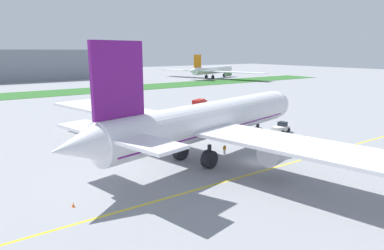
% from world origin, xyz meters
% --- Properties ---
extents(ground_plane, '(600.00, 600.00, 0.00)m').
position_xyz_m(ground_plane, '(0.00, 0.00, 0.00)').
color(ground_plane, gray).
rests_on(ground_plane, ground).
extents(apron_taxi_line, '(280.00, 0.36, 0.01)m').
position_xyz_m(apron_taxi_line, '(0.00, -3.56, 0.00)').
color(apron_taxi_line, yellow).
rests_on(apron_taxi_line, ground).
extents(grass_median_strip, '(320.00, 24.00, 0.10)m').
position_xyz_m(grass_median_strip, '(0.00, 113.39, 0.05)').
color(grass_median_strip, '#2D6628').
rests_on(grass_median_strip, ground).
extents(airliner_foreground, '(50.23, 79.13, 18.67)m').
position_xyz_m(airliner_foreground, '(-5.75, 5.69, 6.33)').
color(airliner_foreground, white).
rests_on(airliner_foreground, ground).
extents(pushback_tug, '(6.10, 3.39, 2.24)m').
position_xyz_m(pushback_tug, '(19.55, 11.37, 1.03)').
color(pushback_tug, white).
rests_on(pushback_tug, ground).
extents(ground_crew_wingwalker_port, '(0.57, 0.35, 1.67)m').
position_xyz_m(ground_crew_wingwalker_port, '(-1.22, 6.07, 1.01)').
color(ground_crew_wingwalker_port, black).
rests_on(ground_crew_wingwalker_port, ground).
extents(traffic_cone_near_nose, '(0.36, 0.36, 0.58)m').
position_xyz_m(traffic_cone_near_nose, '(16.25, -6.56, 0.28)').
color(traffic_cone_near_nose, '#F2590C').
rests_on(traffic_cone_near_nose, ground).
extents(traffic_cone_port_wing, '(0.36, 0.36, 0.58)m').
position_xyz_m(traffic_cone_port_wing, '(-28.57, 0.59, 0.28)').
color(traffic_cone_port_wing, '#F2590C').
rests_on(traffic_cone_port_wing, ground).
extents(service_truck_fuel_bowser, '(6.40, 4.69, 2.87)m').
position_xyz_m(service_truck_fuel_bowser, '(23.44, 46.70, 1.57)').
color(service_truck_fuel_bowser, '#B21E19').
rests_on(service_truck_fuel_bowser, ground).
extents(parked_airliner_far_centre, '(45.47, 73.65, 15.16)m').
position_xyz_m(parked_airliner_far_centre, '(98.32, 135.15, 5.15)').
color(parked_airliner_far_centre, white).
rests_on(parked_airliner_far_centre, ground).
extents(terminal_building, '(96.57, 20.00, 18.00)m').
position_xyz_m(terminal_building, '(-8.98, 185.08, 9.00)').
color(terminal_building, gray).
rests_on(terminal_building, ground).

